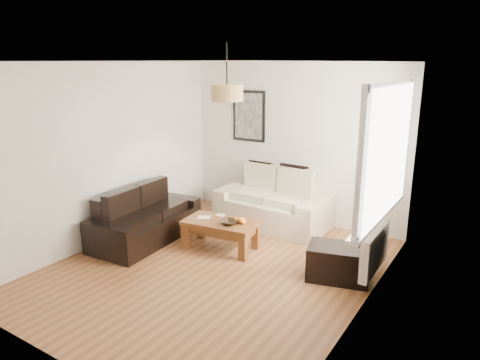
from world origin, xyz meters
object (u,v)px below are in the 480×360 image
Objects in this scene: sofa_leather at (146,216)px; ottoman at (338,263)px; loveseat_cream at (273,199)px; coffee_table at (221,235)px.

sofa_leather reaches higher than ottoman.
sofa_leather is at bearing -172.84° from ottoman.
loveseat_cream is 2.40× the size of ottoman.
ottoman is (1.56, -1.20, -0.23)m from loveseat_cream.
sofa_leather is 2.91m from ottoman.
coffee_table is (1.14, 0.32, -0.16)m from sofa_leather.
coffee_table is (-0.18, -1.24, -0.23)m from loveseat_cream.
sofa_leather is 1.67× the size of coffee_table.
loveseat_cream reaches higher than ottoman.
sofa_leather is at bearing -164.27° from coffee_table.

